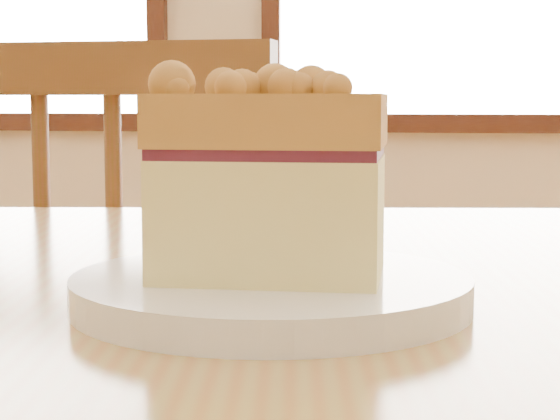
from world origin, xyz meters
The scene contains 3 objects.
cafe_chair_main centered at (-0.18, 0.96, 0.47)m, with size 0.44×0.44×0.94m.
plate centered at (0.09, 0.24, 0.76)m, with size 0.22×0.22×0.02m.
cake_slice centered at (0.09, 0.24, 0.82)m, with size 0.13×0.09×0.11m.
Camera 1 is at (0.18, -0.27, 0.86)m, focal length 62.00 mm.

